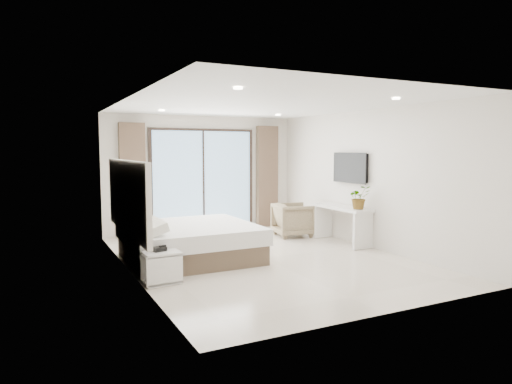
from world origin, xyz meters
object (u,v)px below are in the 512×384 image
bed (189,242)px  console_desk (342,216)px  nightstand (161,267)px  armchair (293,218)px

bed → console_desk: 3.26m
bed → console_desk: size_ratio=1.48×
nightstand → console_desk: console_desk is taller
console_desk → armchair: 1.21m
nightstand → armchair: (3.57, 2.22, 0.17)m
armchair → bed: bearing=120.5°
armchair → nightstand: bearing=131.6°
bed → armchair: (2.77, 1.05, 0.08)m
bed → nightstand: size_ratio=4.16×
bed → armchair: bearing=20.8°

